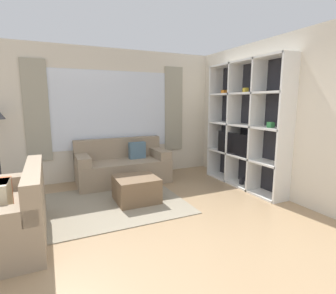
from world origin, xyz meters
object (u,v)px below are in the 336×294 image
object	(u,v)px
couch_main	(123,166)
couch_side	(9,215)
shelving_unit	(246,126)
ottoman	(136,189)

from	to	relation	value
couch_main	couch_side	distance (m)	2.51
shelving_unit	couch_side	world-z (taller)	shelving_unit
couch_side	ottoman	bearing A→B (deg)	108.51
couch_side	ottoman	size ratio (longest dim) A/B	2.32
couch_side	ottoman	world-z (taller)	couch_side
shelving_unit	couch_main	world-z (taller)	shelving_unit
ottoman	shelving_unit	bearing A→B (deg)	-2.27
couch_main	ottoman	world-z (taller)	couch_main
couch_main	ottoman	distance (m)	1.15
shelving_unit	couch_side	xyz separation A→B (m)	(-3.89, -0.49, -0.84)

